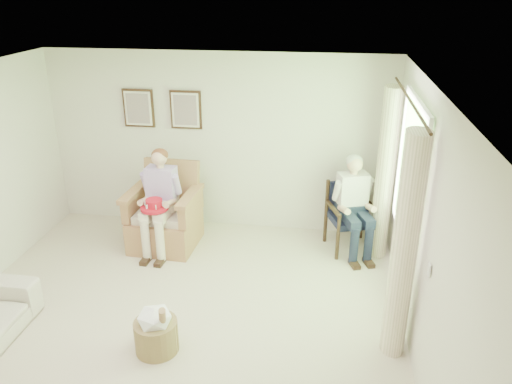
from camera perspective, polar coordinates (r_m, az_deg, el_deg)
floor at (r=5.55m, az=-10.22°, el=-16.23°), size 5.50×5.50×0.00m
back_wall at (r=7.29m, az=-4.33°, el=5.62°), size 5.00×0.04×2.60m
right_wall at (r=4.68m, az=19.17°, el=-6.08°), size 0.04×5.50×2.60m
ceiling at (r=4.41m, az=-12.62°, el=11.01°), size 5.00×5.50×0.02m
window at (r=5.64m, az=17.20°, el=2.38°), size 0.13×2.50×1.63m
curtain_left at (r=4.91m, az=16.57°, el=-6.30°), size 0.34×0.34×2.30m
curtain_right at (r=6.68m, az=14.53°, el=1.91°), size 0.34×0.34×2.30m
framed_print_left at (r=7.46m, az=-13.29°, el=9.30°), size 0.45×0.05×0.55m
framed_print_right at (r=7.23m, az=-8.04°, el=9.27°), size 0.45×0.05×0.55m
wicker_armchair at (r=7.13m, az=-10.28°, el=-3.20°), size 0.91×0.90×1.16m
wood_armchair at (r=7.04m, az=10.83°, el=-2.36°), size 0.60×0.56×0.92m
person_wicker at (r=6.81m, az=-10.95°, el=-0.22°), size 0.40×0.62×1.41m
person_dark at (r=6.78m, az=11.04°, el=-0.81°), size 0.40×0.63×1.34m
red_hat at (r=6.67m, az=-11.55°, el=-1.55°), size 0.36×0.36×0.14m
hatbox at (r=5.28m, az=-11.37°, el=-15.15°), size 0.45×0.45×0.65m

